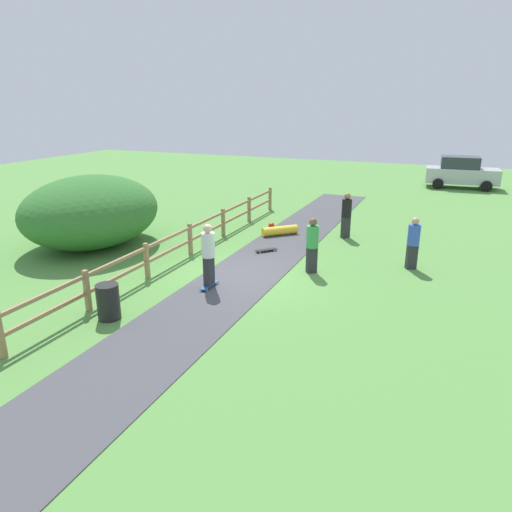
{
  "coord_description": "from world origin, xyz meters",
  "views": [
    {
      "loc": [
        5.71,
        -12.42,
        5.16
      ],
      "look_at": [
        0.8,
        -0.83,
        1.0
      ],
      "focal_mm": 33.09,
      "sensor_mm": 36.0,
      "label": 1
    }
  ],
  "objects_px": {
    "bystander_blue": "(413,241)",
    "bystander_green": "(312,243)",
    "bystander_black": "(346,213)",
    "trash_bin": "(108,302)",
    "skater_fallen": "(279,230)",
    "parked_car_silver": "(461,172)",
    "skater_riding": "(208,253)",
    "skateboard_loose": "(266,250)",
    "bush_large": "(91,211)"
  },
  "relations": [
    {
      "from": "bush_large",
      "to": "skater_fallen",
      "type": "relative_size",
      "value": 3.87
    },
    {
      "from": "bush_large",
      "to": "bystander_green",
      "type": "distance_m",
      "value": 8.33
    },
    {
      "from": "skateboard_loose",
      "to": "parked_car_silver",
      "type": "xyz_separation_m",
      "value": [
        6.22,
        16.79,
        0.87
      ]
    },
    {
      "from": "skater_riding",
      "to": "skater_fallen",
      "type": "bearing_deg",
      "value": 90.92
    },
    {
      "from": "skater_fallen",
      "to": "bystander_black",
      "type": "distance_m",
      "value": 2.74
    },
    {
      "from": "skateboard_loose",
      "to": "bystander_blue",
      "type": "bearing_deg",
      "value": 2.48
    },
    {
      "from": "skater_fallen",
      "to": "bystander_green",
      "type": "relative_size",
      "value": 0.79
    },
    {
      "from": "bush_large",
      "to": "skater_fallen",
      "type": "distance_m",
      "value": 7.2
    },
    {
      "from": "bush_large",
      "to": "skater_riding",
      "type": "height_order",
      "value": "bush_large"
    },
    {
      "from": "parked_car_silver",
      "to": "skater_riding",
      "type": "bearing_deg",
      "value": -107.47
    },
    {
      "from": "bystander_green",
      "to": "bystander_black",
      "type": "bearing_deg",
      "value": 88.75
    },
    {
      "from": "skater_fallen",
      "to": "bystander_green",
      "type": "xyz_separation_m",
      "value": [
        2.44,
        -3.69,
        0.77
      ]
    },
    {
      "from": "skater_riding",
      "to": "bush_large",
      "type": "bearing_deg",
      "value": 160.93
    },
    {
      "from": "parked_car_silver",
      "to": "bush_large",
      "type": "bearing_deg",
      "value": -123.92
    },
    {
      "from": "skater_fallen",
      "to": "bystander_blue",
      "type": "relative_size",
      "value": 0.82
    },
    {
      "from": "bystander_green",
      "to": "parked_car_silver",
      "type": "distance_m",
      "value": 18.64
    },
    {
      "from": "bystander_blue",
      "to": "bystander_green",
      "type": "bearing_deg",
      "value": -150.69
    },
    {
      "from": "trash_bin",
      "to": "bystander_green",
      "type": "bearing_deg",
      "value": 54.46
    },
    {
      "from": "bystander_blue",
      "to": "bystander_green",
      "type": "relative_size",
      "value": 0.96
    },
    {
      "from": "skater_fallen",
      "to": "trash_bin",
      "type": "bearing_deg",
      "value": -97.95
    },
    {
      "from": "trash_bin",
      "to": "skateboard_loose",
      "type": "xyz_separation_m",
      "value": [
        1.59,
        6.53,
        -0.36
      ]
    },
    {
      "from": "skater_riding",
      "to": "trash_bin",
      "type": "bearing_deg",
      "value": -115.88
    },
    {
      "from": "trash_bin",
      "to": "skateboard_loose",
      "type": "relative_size",
      "value": 1.25
    },
    {
      "from": "skater_riding",
      "to": "parked_car_silver",
      "type": "bearing_deg",
      "value": 72.53
    },
    {
      "from": "skateboard_loose",
      "to": "parked_car_silver",
      "type": "height_order",
      "value": "parked_car_silver"
    },
    {
      "from": "skater_fallen",
      "to": "bystander_blue",
      "type": "distance_m",
      "value": 5.73
    },
    {
      "from": "bystander_black",
      "to": "bystander_blue",
      "type": "height_order",
      "value": "bystander_black"
    },
    {
      "from": "bush_large",
      "to": "skater_riding",
      "type": "xyz_separation_m",
      "value": [
        5.97,
        -2.06,
        -0.23
      ]
    },
    {
      "from": "skater_fallen",
      "to": "parked_car_silver",
      "type": "xyz_separation_m",
      "value": [
        6.57,
        14.49,
        0.76
      ]
    },
    {
      "from": "skateboard_loose",
      "to": "bystander_blue",
      "type": "distance_m",
      "value": 5.01
    },
    {
      "from": "trash_bin",
      "to": "skater_riding",
      "type": "relative_size",
      "value": 0.48
    },
    {
      "from": "bystander_blue",
      "to": "parked_car_silver",
      "type": "distance_m",
      "value": 16.63
    },
    {
      "from": "bystander_black",
      "to": "bystander_green",
      "type": "height_order",
      "value": "bystander_black"
    },
    {
      "from": "bush_large",
      "to": "parked_car_silver",
      "type": "bearing_deg",
      "value": 56.08
    },
    {
      "from": "skateboard_loose",
      "to": "bystander_green",
      "type": "xyz_separation_m",
      "value": [
        2.08,
        -1.39,
        0.89
      ]
    },
    {
      "from": "trash_bin",
      "to": "bystander_green",
      "type": "xyz_separation_m",
      "value": [
        3.67,
        5.14,
        0.52
      ]
    },
    {
      "from": "skateboard_loose",
      "to": "bystander_blue",
      "type": "height_order",
      "value": "bystander_blue"
    },
    {
      "from": "trash_bin",
      "to": "bystander_blue",
      "type": "distance_m",
      "value": 9.39
    },
    {
      "from": "trash_bin",
      "to": "skateboard_loose",
      "type": "distance_m",
      "value": 6.73
    },
    {
      "from": "trash_bin",
      "to": "bystander_blue",
      "type": "height_order",
      "value": "bystander_blue"
    },
    {
      "from": "trash_bin",
      "to": "bystander_blue",
      "type": "relative_size",
      "value": 0.53
    },
    {
      "from": "skateboard_loose",
      "to": "bystander_blue",
      "type": "relative_size",
      "value": 0.43
    },
    {
      "from": "trash_bin",
      "to": "parked_car_silver",
      "type": "relative_size",
      "value": 0.21
    },
    {
      "from": "bystander_blue",
      "to": "parked_car_silver",
      "type": "height_order",
      "value": "parked_car_silver"
    },
    {
      "from": "skater_fallen",
      "to": "bush_large",
      "type": "bearing_deg",
      "value": -145.6
    },
    {
      "from": "bush_large",
      "to": "bystander_black",
      "type": "bearing_deg",
      "value": 29.13
    },
    {
      "from": "bush_large",
      "to": "bystander_blue",
      "type": "bearing_deg",
      "value": 9.82
    },
    {
      "from": "trash_bin",
      "to": "bystander_green",
      "type": "distance_m",
      "value": 6.34
    },
    {
      "from": "skateboard_loose",
      "to": "bystander_blue",
      "type": "xyz_separation_m",
      "value": [
        4.93,
        0.21,
        0.84
      ]
    },
    {
      "from": "parked_car_silver",
      "to": "skateboard_loose",
      "type": "bearing_deg",
      "value": -110.32
    }
  ]
}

